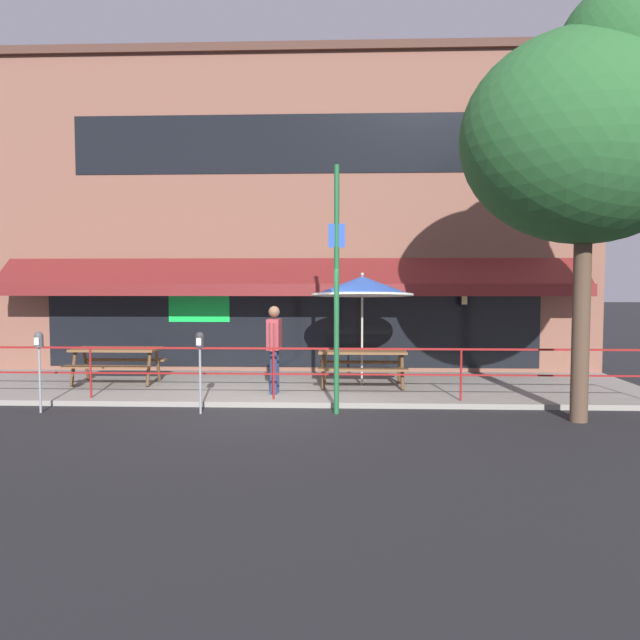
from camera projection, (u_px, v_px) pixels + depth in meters
ground_plane at (272, 408)px, 11.29m from camera, size 120.00×120.00×0.00m
patio_deck at (283, 387)px, 13.28m from camera, size 15.00×4.00×0.10m
restaurant_building at (291, 214)px, 15.26m from camera, size 15.00×1.60×7.96m
patio_railing at (273, 362)px, 11.54m from camera, size 13.84×0.04×0.97m
picnic_table_left at (116, 355)px, 13.33m from camera, size 1.80×1.42×0.76m
picnic_table_centre at (362, 358)px, 12.93m from camera, size 1.80×1.42×0.76m
patio_umbrella_centre at (362, 287)px, 13.08m from camera, size 2.14×2.14×2.38m
pedestrian_walking at (274, 345)px, 12.14m from camera, size 0.27×0.62×1.71m
parking_meter_near at (39, 347)px, 10.80m from camera, size 0.15×0.16×1.42m
parking_meter_far at (200, 348)px, 10.71m from camera, size 0.15×0.16×1.42m
street_sign_pole at (337, 287)px, 10.66m from camera, size 0.28×0.09×4.26m
street_tree_curbside at (595, 123)px, 9.81m from camera, size 3.96×3.57×6.85m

